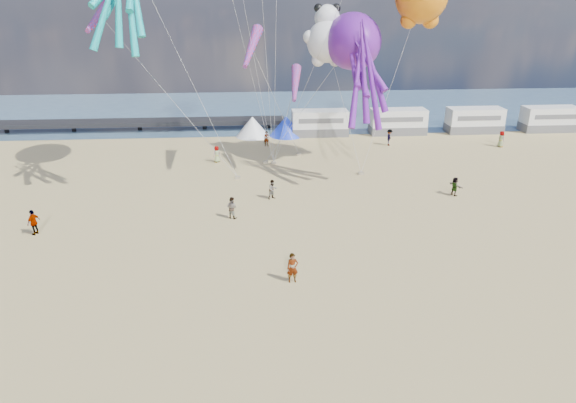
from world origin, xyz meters
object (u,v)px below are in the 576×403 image
Objects in this scene: motorhome_3 at (549,119)px; sandbag_e at (274,163)px; beachgoer_2 at (389,137)px; beachgoer_6 at (217,154)px; motorhome_0 at (320,123)px; windsock_right at (295,84)px; beachgoer_1 at (232,208)px; beachgoer_4 at (455,186)px; kite_octopus_purple at (353,41)px; sandbag_b at (266,162)px; tent_white at (253,127)px; motorhome_1 at (398,122)px; beachgoer_7 at (273,189)px; sandbag_d at (299,154)px; sandbag_a at (238,178)px; beachgoer_5 at (267,139)px; windsock_left at (100,15)px; kite_panda at (327,41)px; beachgoer_0 at (501,139)px; windsock_mid at (252,47)px; tent_blue at (286,126)px; motorhome_2 at (474,120)px; beachgoer_3 at (34,222)px; sandbag_c at (361,173)px; standing_person at (293,268)px.

sandbag_e is at bearing -162.54° from motorhome_3.
beachgoer_2 reaches higher than beachgoer_6.
motorhome_0 is 15.84m from windsock_right.
beachgoer_1 reaches higher than beachgoer_6.
beachgoer_2 reaches higher than beachgoer_4.
sandbag_b is at bearing 150.45° from kite_octopus_purple.
beachgoer_4 is (16.69, -20.62, -0.40)m from tent_white.
motorhome_1 is 4.00× the size of beachgoer_7.
sandbag_b is at bearing -72.51° from beachgoer_1.
motorhome_0 is 8.83m from sandbag_d.
kite_octopus_purple is 2.46× the size of windsock_right.
motorhome_0 reaches higher than beachgoer_6.
sandbag_d is (-11.92, 12.53, -0.69)m from beachgoer_4.
sandbag_a is 5.48m from sandbag_e.
beachgoer_7 is at bearing -102.36° from windsock_right.
windsock_left is at bearing -137.86° from beachgoer_5.
kite_panda is at bearing 148.64° from beachgoer_2.
sandbag_a is 0.04× the size of kite_octopus_purple.
motorhome_1 is 13.20× the size of sandbag_a.
beachgoer_0 is 1.07× the size of beachgoer_7.
motorhome_1 is at bearing 34.97° from sandbag_e.
beachgoer_7 is 0.27× the size of windsock_mid.
tent_blue is 24.27m from beachgoer_0.
windsock_right is at bearing -162.71° from kite_panda.
beachgoer_2 is 3.65× the size of sandbag_e.
motorhome_2 is 32.23m from beachgoer_6.
beachgoer_0 is at bearing 139.15° from beachgoer_3.
windsock_left reaches higher than beachgoer_1.
motorhome_0 is 1.40× the size of windsock_right.
sandbag_c is at bearing -1.71° from windsock_right.
motorhome_1 reaches higher than sandbag_a.
motorhome_0 reaches higher than beachgoer_0.
motorhome_2 is at bearing -110.22° from beachgoer_1.
beachgoer_1 is 18.80m from beachgoer_4.
beachgoer_6 is at bearing 39.86° from beachgoer_4.
kite_panda reaches higher than motorhome_1.
windsock_mid is (15.58, 11.44, 10.62)m from beachgoer_3.
standing_person is 0.30× the size of windsock_mid.
beachgoer_4 is at bearing 129.72° from beachgoer_0.
sandbag_a is at bearing -132.04° from sandbag_d.
kite_panda is (5.58, 9.35, 10.87)m from beachgoer_7.
sandbag_d is at bearing -111.79° from motorhome_0.
beachgoer_3 is at bearing -138.84° from sandbag_d.
beachgoer_3 is at bearing 101.11° from beachgoer_0.
beachgoer_1 is at bearing 107.75° from beachgoer_0.
sandbag_a is 9.41m from sandbag_d.
motorhome_3 is (28.50, 0.00, 0.00)m from motorhome_0.
kite_panda is (-10.47, -10.95, 10.19)m from motorhome_1.
motorhome_2 is at bearing 27.86° from sandbag_a.
motorhome_3 is at bearing 16.66° from sandbag_b.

